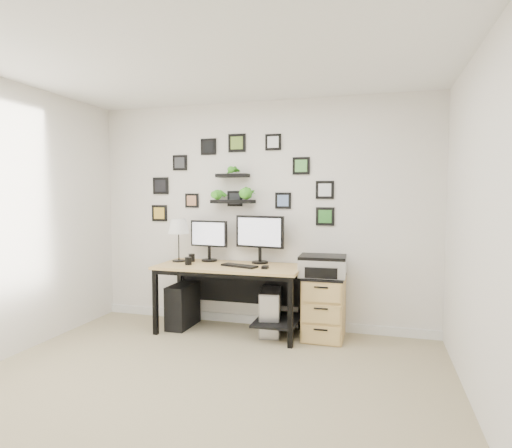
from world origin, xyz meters
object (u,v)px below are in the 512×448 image
(desk, at_px, (233,276))
(file_cabinet, at_px, (324,307))
(pc_tower_black, at_px, (183,305))
(pc_tower_grey, at_px, (270,312))
(table_lamp, at_px, (179,227))
(monitor_left, at_px, (209,238))
(monitor_right, at_px, (260,235))
(printer, at_px, (323,266))
(mug, at_px, (188,261))

(desk, bearing_deg, file_cabinet, 3.33)
(pc_tower_black, height_order, pc_tower_grey, pc_tower_black)
(table_lamp, bearing_deg, monitor_left, 19.56)
(monitor_left, bearing_deg, pc_tower_grey, -9.37)
(monitor_left, distance_m, file_cabinet, 1.53)
(monitor_right, bearing_deg, monitor_left, -178.54)
(monitor_left, bearing_deg, printer, -6.22)
(desk, xyz_separation_m, pc_tower_black, (-0.63, 0.01, -0.38))
(table_lamp, distance_m, mug, 0.45)
(monitor_left, relative_size, table_lamp, 0.96)
(monitor_left, xyz_separation_m, pc_tower_black, (-0.26, -0.17, -0.78))
(pc_tower_black, bearing_deg, mug, -43.20)
(desk, height_order, monitor_left, monitor_left)
(pc_tower_grey, xyz_separation_m, file_cabinet, (0.59, 0.01, 0.09))
(mug, bearing_deg, monitor_left, 68.00)
(desk, xyz_separation_m, printer, (0.98, 0.03, 0.15))
(file_cabinet, bearing_deg, pc_tower_grey, -179.18)
(file_cabinet, bearing_deg, monitor_left, 174.97)
(monitor_left, distance_m, printer, 1.38)
(desk, distance_m, monitor_right, 0.55)
(file_cabinet, bearing_deg, pc_tower_black, -178.30)
(desk, xyz_separation_m, monitor_left, (-0.36, 0.18, 0.40))
(monitor_right, distance_m, pc_tower_grey, 0.86)
(mug, relative_size, pc_tower_grey, 0.17)
(desk, relative_size, mug, 18.64)
(desk, height_order, monitor_right, monitor_right)
(pc_tower_grey, bearing_deg, file_cabinet, 0.82)
(table_lamp, relative_size, mug, 5.80)
(monitor_right, bearing_deg, mug, -156.46)
(pc_tower_black, bearing_deg, table_lamp, 144.12)
(mug, bearing_deg, table_lamp, 137.83)
(monitor_left, xyz_separation_m, monitor_right, (0.61, 0.02, 0.04))
(desk, distance_m, file_cabinet, 1.04)
(printer, bearing_deg, monitor_right, 167.53)
(monitor_right, xyz_separation_m, pc_tower_black, (-0.88, -0.18, -0.83))
(pc_tower_grey, bearing_deg, desk, -173.14)
(monitor_left, relative_size, file_cabinet, 0.71)
(pc_tower_black, bearing_deg, file_cabinet, 2.88)
(monitor_right, bearing_deg, pc_tower_black, -168.14)
(monitor_left, height_order, printer, monitor_left)
(monitor_right, bearing_deg, printer, -12.47)
(monitor_left, distance_m, table_lamp, 0.37)
(pc_tower_black, bearing_deg, pc_tower_grey, 3.38)
(monitor_right, bearing_deg, pc_tower_grey, -41.22)
(table_lamp, distance_m, pc_tower_black, 0.91)
(mug, distance_m, pc_tower_grey, 1.07)
(desk, xyz_separation_m, table_lamp, (-0.69, 0.06, 0.52))
(pc_tower_grey, bearing_deg, table_lamp, 179.44)
(desk, distance_m, pc_tower_grey, 0.57)
(mug, relative_size, printer, 0.17)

